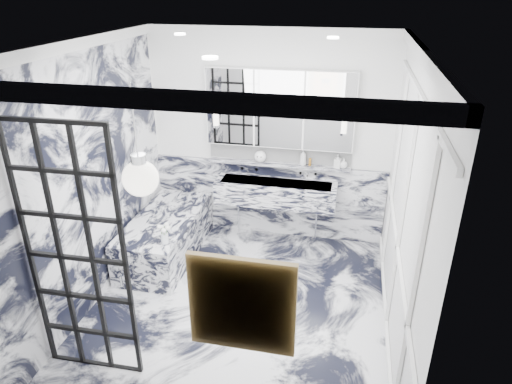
% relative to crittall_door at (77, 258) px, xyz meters
% --- Properties ---
extents(floor, '(3.60, 3.60, 0.00)m').
position_rel_crittall_door_xyz_m(floor, '(1.10, 1.04, -1.18)').
color(floor, silver).
rests_on(floor, ground).
extents(ceiling, '(3.60, 3.60, 0.00)m').
position_rel_crittall_door_xyz_m(ceiling, '(1.10, 1.04, 1.62)').
color(ceiling, white).
rests_on(ceiling, wall_back).
extents(wall_back, '(3.60, 0.00, 3.60)m').
position_rel_crittall_door_xyz_m(wall_back, '(1.10, 2.84, 0.22)').
color(wall_back, white).
rests_on(wall_back, floor).
extents(wall_front, '(3.60, 0.00, 3.60)m').
position_rel_crittall_door_xyz_m(wall_front, '(1.10, -0.76, 0.22)').
color(wall_front, white).
rests_on(wall_front, floor).
extents(wall_left, '(0.00, 3.60, 3.60)m').
position_rel_crittall_door_xyz_m(wall_left, '(-0.50, 1.04, 0.22)').
color(wall_left, white).
rests_on(wall_left, floor).
extents(wall_right, '(0.00, 3.60, 3.60)m').
position_rel_crittall_door_xyz_m(wall_right, '(2.70, 1.04, 0.22)').
color(wall_right, white).
rests_on(wall_right, floor).
extents(marble_clad_back, '(3.18, 0.05, 1.05)m').
position_rel_crittall_door_xyz_m(marble_clad_back, '(1.10, 2.82, -0.66)').
color(marble_clad_back, silver).
rests_on(marble_clad_back, floor).
extents(marble_clad_left, '(0.02, 3.56, 2.68)m').
position_rel_crittall_door_xyz_m(marble_clad_left, '(-0.48, 1.04, 0.16)').
color(marble_clad_left, silver).
rests_on(marble_clad_left, floor).
extents(panel_molding, '(0.03, 3.40, 2.30)m').
position_rel_crittall_door_xyz_m(panel_molding, '(2.68, 1.04, 0.12)').
color(panel_molding, white).
rests_on(panel_molding, floor).
extents(soap_bottle_a, '(0.10, 0.10, 0.22)m').
position_rel_crittall_door_xyz_m(soap_bottle_a, '(1.58, 2.75, 0.02)').
color(soap_bottle_a, '#8C5919').
rests_on(soap_bottle_a, ledge).
extents(soap_bottle_b, '(0.10, 0.10, 0.18)m').
position_rel_crittall_door_xyz_m(soap_bottle_b, '(2.02, 2.75, 0.00)').
color(soap_bottle_b, '#4C4C51').
rests_on(soap_bottle_b, ledge).
extents(soap_bottle_c, '(0.14, 0.14, 0.13)m').
position_rel_crittall_door_xyz_m(soap_bottle_c, '(2.10, 2.75, -0.02)').
color(soap_bottle_c, silver).
rests_on(soap_bottle_c, ledge).
extents(face_pot, '(0.16, 0.16, 0.16)m').
position_rel_crittall_door_xyz_m(face_pot, '(1.01, 2.75, -0.02)').
color(face_pot, white).
rests_on(face_pot, ledge).
extents(amber_bottle, '(0.04, 0.04, 0.10)m').
position_rel_crittall_door_xyz_m(amber_bottle, '(1.67, 2.75, -0.04)').
color(amber_bottle, '#8C5919').
rests_on(amber_bottle, ledge).
extents(flower_vase, '(0.09, 0.09, 0.12)m').
position_rel_crittall_door_xyz_m(flower_vase, '(0.18, 1.36, -0.57)').
color(flower_vase, silver).
rests_on(flower_vase, bathtub).
extents(crittall_door, '(0.88, 0.06, 2.36)m').
position_rel_crittall_door_xyz_m(crittall_door, '(0.00, 0.00, 0.00)').
color(crittall_door, black).
rests_on(crittall_door, floor).
extents(artwork, '(0.56, 0.05, 0.56)m').
position_rel_crittall_door_xyz_m(artwork, '(1.60, -0.72, 0.35)').
color(artwork, orange).
rests_on(artwork, wall_front).
extents(pendant_light, '(0.24, 0.24, 0.24)m').
position_rel_crittall_door_xyz_m(pendant_light, '(0.81, -0.26, 0.91)').
color(pendant_light, white).
rests_on(pendant_light, ceiling).
extents(trough_sink, '(1.60, 0.45, 0.30)m').
position_rel_crittall_door_xyz_m(trough_sink, '(1.25, 2.60, -0.45)').
color(trough_sink, silver).
rests_on(trough_sink, wall_back).
extents(ledge, '(1.90, 0.14, 0.04)m').
position_rel_crittall_door_xyz_m(ledge, '(1.25, 2.76, -0.11)').
color(ledge, silver).
rests_on(ledge, wall_back).
extents(subway_tile, '(1.90, 0.03, 0.23)m').
position_rel_crittall_door_xyz_m(subway_tile, '(1.25, 2.82, 0.02)').
color(subway_tile, white).
rests_on(subway_tile, wall_back).
extents(mirror_cabinet, '(1.90, 0.16, 1.00)m').
position_rel_crittall_door_xyz_m(mirror_cabinet, '(1.25, 2.77, 0.64)').
color(mirror_cabinet, white).
rests_on(mirror_cabinet, wall_back).
extents(sconce_left, '(0.07, 0.07, 0.40)m').
position_rel_crittall_door_xyz_m(sconce_left, '(0.43, 2.67, 0.60)').
color(sconce_left, white).
rests_on(sconce_left, mirror_cabinet).
extents(sconce_right, '(0.07, 0.07, 0.40)m').
position_rel_crittall_door_xyz_m(sconce_right, '(2.07, 2.67, 0.60)').
color(sconce_right, white).
rests_on(sconce_right, mirror_cabinet).
extents(bathtub, '(0.75, 1.65, 0.55)m').
position_rel_crittall_door_xyz_m(bathtub, '(-0.07, 1.94, -0.91)').
color(bathtub, silver).
rests_on(bathtub, floor).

